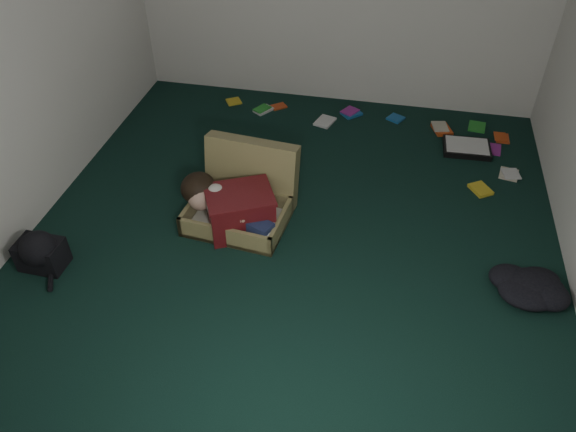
% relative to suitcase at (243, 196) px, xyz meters
% --- Properties ---
extents(floor, '(4.50, 4.50, 0.00)m').
position_rel_suitcase_xyz_m(floor, '(0.44, -0.22, -0.17)').
color(floor, black).
rests_on(floor, ground).
extents(wall_front, '(4.50, 0.00, 4.50)m').
position_rel_suitcase_xyz_m(wall_front, '(0.44, -2.47, 1.13)').
color(wall_front, white).
rests_on(wall_front, ground).
extents(wall_left, '(0.00, 4.50, 4.50)m').
position_rel_suitcase_xyz_m(wall_left, '(-1.56, -0.22, 1.13)').
color(wall_left, white).
rests_on(wall_left, ground).
extents(suitcase, '(0.83, 0.81, 0.56)m').
position_rel_suitcase_xyz_m(suitcase, '(0.00, 0.00, 0.00)').
color(suitcase, olive).
rests_on(suitcase, floor).
extents(person, '(0.81, 0.45, 0.34)m').
position_rel_suitcase_xyz_m(person, '(-0.07, -0.18, 0.04)').
color(person, beige).
rests_on(person, suitcase).
extents(maroon_bin, '(0.62, 0.57, 0.34)m').
position_rel_suitcase_xyz_m(maroon_bin, '(0.03, -0.19, 0.01)').
color(maroon_bin, '#591215').
rests_on(maroon_bin, floor).
extents(backpack, '(0.40, 0.33, 0.24)m').
position_rel_suitcase_xyz_m(backpack, '(-1.26, -0.87, -0.05)').
color(backpack, black).
rests_on(backpack, floor).
extents(clothing_pile, '(0.57, 0.52, 0.14)m').
position_rel_suitcase_xyz_m(clothing_pile, '(2.14, -0.40, -0.09)').
color(clothing_pile, black).
rests_on(clothing_pile, floor).
extents(paper_tray, '(0.44, 0.33, 0.06)m').
position_rel_suitcase_xyz_m(paper_tray, '(1.79, 1.30, -0.14)').
color(paper_tray, black).
rests_on(paper_tray, floor).
extents(book_scatter, '(2.91, 1.26, 0.02)m').
position_rel_suitcase_xyz_m(book_scatter, '(1.08, 1.49, -0.16)').
color(book_scatter, gold).
rests_on(book_scatter, floor).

